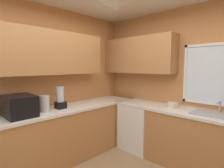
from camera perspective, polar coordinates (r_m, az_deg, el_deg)
room_shell at (r=2.28m, az=2.27°, el=9.66°), size 3.56×3.78×2.66m
counter_run_left at (r=3.09m, az=-19.38°, el=-16.16°), size 0.65×3.39×0.90m
counter_run_back at (r=3.15m, az=24.05°, el=-15.88°), size 2.65×0.65×0.90m
dishwasher at (r=3.55m, az=8.74°, el=-13.38°), size 0.60×0.60×0.85m
microwave at (r=2.77m, az=-27.73°, el=-6.23°), size 0.48×0.36×0.29m
kettle at (r=2.88m, az=-20.86°, el=-5.94°), size 0.15×0.15×0.25m
sink_assembly at (r=2.93m, az=30.65°, el=-8.41°), size 0.63×0.40×0.19m
bowl at (r=3.12m, az=18.99°, el=-6.44°), size 0.17×0.17×0.09m
blender_appliance at (r=3.01m, az=-16.28°, el=-4.53°), size 0.15×0.15×0.36m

